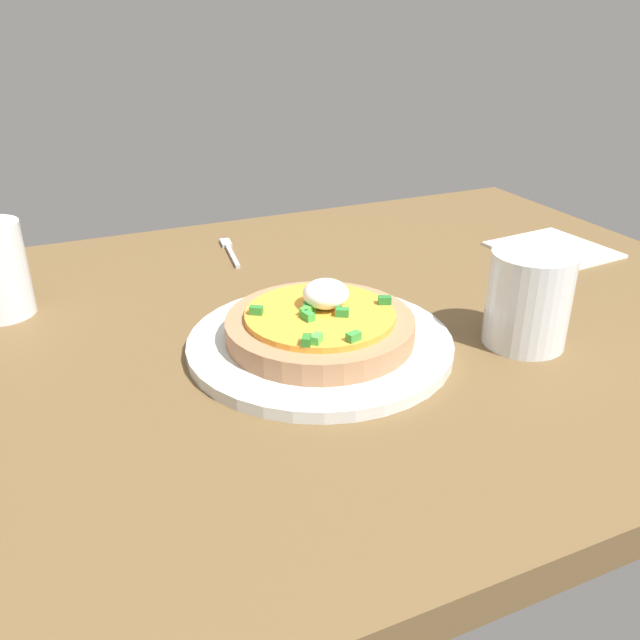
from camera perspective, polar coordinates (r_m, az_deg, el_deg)
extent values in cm
cube|color=brown|center=(74.03, 0.74, -0.81)|extent=(103.78, 76.15, 3.37)
cylinder|color=silver|center=(66.17, 0.00, -2.03)|extent=(26.56, 26.56, 1.21)
cylinder|color=#AE7B54|center=(65.38, 0.00, -0.69)|extent=(18.77, 18.77, 2.26)
cylinder|color=#F29F33|center=(64.75, 0.00, 0.45)|extent=(14.86, 14.86, 0.61)
ellipsoid|color=white|center=(65.19, 0.51, 2.29)|extent=(4.61, 4.61, 2.82)
cube|color=#50B848|center=(58.72, -0.30, -1.62)|extent=(1.47, 1.47, 0.80)
cube|color=green|center=(63.92, -1.22, 0.79)|extent=(1.51, 1.39, 0.80)
cube|color=green|center=(68.27, 0.50, 2.50)|extent=(1.51, 1.38, 0.80)
cube|color=green|center=(59.16, 2.91, -1.44)|extent=(1.46, 1.13, 0.80)
cube|color=#2F8130|center=(64.36, -5.54, 0.85)|extent=(1.51, 1.36, 0.80)
cube|color=#257B2F|center=(66.55, 5.62, 1.72)|extent=(1.49, 1.23, 0.80)
cube|color=#51B93F|center=(65.98, 0.05, 1.63)|extent=(1.50, 1.41, 0.80)
cube|color=#2D7F3C|center=(69.37, 1.49, 2.89)|extent=(1.06, 1.42, 0.80)
cube|color=#2F832A|center=(58.47, -1.17, -1.76)|extent=(1.34, 1.51, 0.80)
cube|color=green|center=(62.92, -1.04, 0.36)|extent=(1.02, 1.40, 0.80)
cube|color=#2B8436|center=(63.68, 1.94, 0.68)|extent=(1.51, 1.35, 0.80)
cube|color=green|center=(64.85, -0.92, 1.17)|extent=(1.49, 1.25, 0.80)
cylinder|color=silver|center=(68.79, 17.59, 1.75)|extent=(8.29, 8.29, 9.71)
cylinder|color=#331505|center=(69.42, 17.42, 0.57)|extent=(7.29, 7.29, 5.76)
cube|color=#B7B7BC|center=(90.83, -7.58, 5.51)|extent=(1.70, 8.47, 0.50)
cube|color=#B7B7BC|center=(96.08, -8.15, 6.63)|extent=(1.75, 2.96, 0.50)
cube|color=white|center=(98.10, 19.50, 5.75)|extent=(14.93, 14.93, 0.40)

